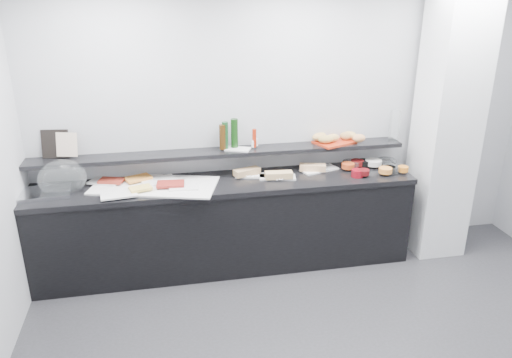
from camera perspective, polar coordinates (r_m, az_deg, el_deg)
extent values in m
cube|color=#AEB0B6|center=(4.98, 3.89, 6.39)|extent=(5.00, 0.02, 2.70)
cube|color=white|center=(5.26, 20.98, 5.83)|extent=(0.50, 0.50, 2.70)
cube|color=black|center=(4.91, -3.44, -5.41)|extent=(3.60, 0.60, 0.85)
cube|color=black|center=(4.72, -3.56, -0.54)|extent=(3.62, 0.62, 0.05)
cube|color=black|center=(4.80, -3.91, 3.05)|extent=(3.60, 0.25, 0.04)
cube|color=silver|center=(4.77, -23.13, -1.51)|extent=(0.49, 0.35, 0.04)
ellipsoid|color=silver|center=(4.76, -21.25, 0.09)|extent=(0.48, 0.37, 0.34)
cube|color=silver|center=(4.68, -11.49, -0.73)|extent=(1.22, 0.82, 0.01)
cube|color=silver|center=(4.85, -16.81, -0.24)|extent=(0.34, 0.30, 0.01)
cube|color=maroon|center=(4.80, -16.21, -0.17)|extent=(0.25, 0.20, 0.02)
cube|color=white|center=(4.75, -11.05, -0.17)|extent=(0.37, 0.30, 0.01)
cube|color=orange|center=(4.80, -13.32, 0.10)|extent=(0.27, 0.23, 0.02)
cube|color=white|center=(4.53, -15.42, -1.66)|extent=(0.33, 0.24, 0.01)
cube|color=#F0CC5D|center=(4.56, -13.06, -1.03)|extent=(0.22, 0.17, 0.02)
cube|color=white|center=(4.56, -8.22, -0.89)|extent=(0.27, 0.20, 0.01)
cube|color=maroon|center=(4.60, -9.74, -0.55)|extent=(0.26, 0.18, 0.02)
cube|color=silver|center=(4.82, -0.52, 0.39)|extent=(0.33, 0.20, 0.01)
cube|color=tan|center=(4.82, -1.04, 0.83)|extent=(0.28, 0.18, 0.06)
cylinder|color=silver|center=(4.78, -0.67, 0.34)|extent=(0.16, 0.01, 0.01)
cube|color=white|center=(4.79, 2.47, 0.22)|extent=(0.37, 0.21, 0.01)
cube|color=tan|center=(4.74, 2.62, 0.47)|extent=(0.27, 0.12, 0.06)
cylinder|color=silver|center=(4.71, 3.22, -0.01)|extent=(0.16, 0.03, 0.01)
cube|color=white|center=(5.02, 7.24, 1.10)|extent=(0.41, 0.27, 0.01)
cube|color=tan|center=(4.96, 6.48, 1.34)|extent=(0.27, 0.16, 0.06)
cylinder|color=#ABAFB2|center=(4.97, 7.39, 1.01)|extent=(0.16, 0.03, 0.01)
cylinder|color=white|center=(5.13, 10.78, 1.63)|extent=(0.17, 0.17, 0.07)
cylinder|color=#C5471A|center=(5.06, 10.47, 1.51)|extent=(0.16, 0.16, 0.05)
cylinder|color=black|center=(5.19, 12.19, 1.75)|extent=(0.16, 0.16, 0.07)
cylinder|color=#5F0D0E|center=(5.16, 11.51, 1.85)|extent=(0.13, 0.13, 0.05)
cylinder|color=silver|center=(5.26, 14.72, 1.81)|extent=(0.24, 0.24, 0.07)
cylinder|color=white|center=(5.20, 13.27, 1.87)|extent=(0.21, 0.21, 0.05)
cylinder|color=maroon|center=(4.91, 11.51, 0.66)|extent=(0.14, 0.14, 0.07)
cylinder|color=#4F0B0E|center=(4.91, 12.20, 0.78)|extent=(0.13, 0.13, 0.05)
cylinder|color=white|center=(5.09, 15.22, 1.09)|extent=(0.20, 0.20, 0.07)
cylinder|color=orange|center=(5.01, 14.57, 0.96)|extent=(0.17, 0.17, 0.05)
cylinder|color=black|center=(5.06, 15.03, 1.00)|extent=(0.14, 0.14, 0.07)
cylinder|color=orange|center=(5.09, 16.45, 1.12)|extent=(0.12, 0.12, 0.05)
cube|color=black|center=(4.90, -21.97, 3.74)|extent=(0.25, 0.11, 0.26)
cube|color=#D2AF98|center=(4.84, -20.82, 3.70)|extent=(0.20, 0.10, 0.22)
cube|color=silver|center=(4.80, -2.08, 3.44)|extent=(0.27, 0.23, 0.01)
cylinder|color=#0F3A18|center=(4.77, -3.55, 5.00)|extent=(0.07, 0.07, 0.26)
cylinder|color=#3A220A|center=(4.76, -3.86, 4.81)|extent=(0.08, 0.08, 0.24)
cylinder|color=black|center=(4.81, -2.48, 5.26)|extent=(0.07, 0.07, 0.28)
cylinder|color=#A0210B|center=(4.81, -0.20, 4.69)|extent=(0.05, 0.05, 0.18)
cylinder|color=white|center=(4.83, -0.31, 4.06)|extent=(0.04, 0.04, 0.07)
cylinder|color=silver|center=(4.87, 0.08, 4.21)|extent=(0.03, 0.03, 0.07)
cube|color=#B22D13|center=(5.06, 8.95, 4.18)|extent=(0.45, 0.38, 0.02)
ellipsoid|color=tan|center=(5.04, 7.25, 4.80)|extent=(0.18, 0.15, 0.08)
ellipsoid|color=#B89446|center=(5.05, 7.43, 4.83)|extent=(0.15, 0.13, 0.08)
ellipsoid|color=tan|center=(5.14, 10.65, 4.93)|extent=(0.17, 0.15, 0.08)
ellipsoid|color=#AB8741|center=(4.97, 7.96, 4.52)|extent=(0.17, 0.13, 0.08)
ellipsoid|color=#C9844C|center=(5.06, 11.69, 4.59)|extent=(0.14, 0.09, 0.08)
ellipsoid|color=tan|center=(5.03, 8.78, 4.68)|extent=(0.13, 0.09, 0.08)
ellipsoid|color=#AB7B41|center=(5.11, 10.23, 4.86)|extent=(0.14, 0.11, 0.08)
cylinder|color=white|center=(5.27, 15.59, 5.93)|extent=(0.13, 0.13, 0.30)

